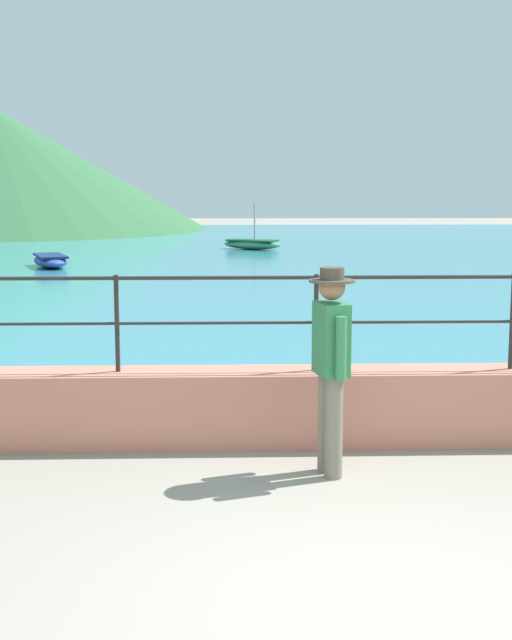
{
  "coord_description": "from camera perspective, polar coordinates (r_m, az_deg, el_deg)",
  "views": [
    {
      "loc": [
        -0.83,
        -4.88,
        2.41
      ],
      "look_at": [
        -0.54,
        3.7,
        1.1
      ],
      "focal_mm": 49.66,
      "sensor_mm": 36.0,
      "label": 1
    }
  ],
  "objects": [
    {
      "name": "boat_1",
      "position": [
        26.27,
        -13.1,
        3.76
      ],
      "size": [
        1.61,
        2.47,
        0.36
      ],
      "color": "#2D4C9E",
      "rests_on": "lake_water"
    },
    {
      "name": "boat_7",
      "position": [
        32.73,
        -0.25,
        4.93
      ],
      "size": [
        2.45,
        1.9,
        1.68
      ],
      "color": "#338C59",
      "rests_on": "lake_water"
    },
    {
      "name": "ground_plane",
      "position": [
        5.51,
        7.27,
        -17.37
      ],
      "size": [
        120.0,
        120.0,
        0.0
      ],
      "primitive_type": "plane",
      "color": "gray"
    },
    {
      "name": "person_walking",
      "position": [
        7.34,
        4.85,
        -2.62
      ],
      "size": [
        0.38,
        0.56,
        1.75
      ],
      "color": "slate",
      "rests_on": "ground"
    },
    {
      "name": "promenade_wall",
      "position": [
        8.38,
        3.83,
        -5.58
      ],
      "size": [
        20.0,
        0.56,
        0.7
      ],
      "primitive_type": "cube",
      "color": "tan",
      "rests_on": "ground"
    },
    {
      "name": "railing",
      "position": [
        8.19,
        3.9,
        1.04
      ],
      "size": [
        18.44,
        0.04,
        0.9
      ],
      "color": "#282623",
      "rests_on": "promenade_wall"
    },
    {
      "name": "lake_water",
      "position": [
        30.82,
        -0.38,
        4.26
      ],
      "size": [
        64.0,
        44.32,
        0.06
      ],
      "primitive_type": "cube",
      "color": "teal",
      "rests_on": "ground"
    }
  ]
}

